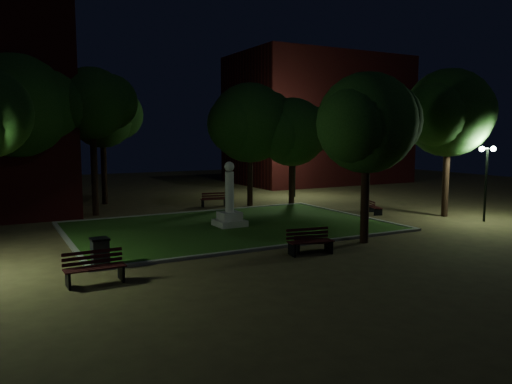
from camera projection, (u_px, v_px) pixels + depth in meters
ground at (248, 234)px, 23.07m from camera, size 80.00×80.00×0.00m
lawn at (230, 227)px, 24.82m from camera, size 15.00×10.00×0.08m
lawn_kerb at (230, 226)px, 24.82m from camera, size 15.40×10.40×0.12m
monument at (230, 208)px, 24.71m from camera, size 1.40×1.40×3.20m
building_far at (318, 120)px, 48.37m from camera, size 16.00×10.00×12.00m
tree_north_wl at (94, 103)px, 27.87m from camera, size 4.91×4.01×8.35m
tree_north_er at (252, 123)px, 31.90m from camera, size 6.24×5.10×7.89m
tree_ne at (293, 132)px, 32.30m from camera, size 5.43×4.43×6.98m
tree_east at (450, 113)px, 27.61m from camera, size 5.96×4.87×8.22m
tree_se at (369, 123)px, 20.77m from camera, size 5.16×4.21×7.18m
tree_nw at (18, 107)px, 26.34m from camera, size 7.20×5.88×9.00m
tree_far_north at (104, 116)px, 32.54m from camera, size 5.14×4.20×7.93m
lamppost_se at (487, 168)px, 26.21m from camera, size 1.18×0.28×3.99m
lamppost_ne at (295, 156)px, 36.80m from camera, size 1.18×0.28×4.36m
bench_near_left at (312, 243)px, 19.58m from camera, size 1.45×0.90×0.75m
bench_near_right at (310, 242)px, 19.25m from camera, size 1.86×0.88×0.98m
bench_west_near at (94, 269)px, 15.40m from camera, size 1.85×0.70×1.01m
bench_right_side at (373, 208)px, 29.02m from camera, size 0.98×1.52×0.79m
bench_far_side at (214, 200)px, 31.96m from camera, size 1.77×0.89×0.93m
trash_bin at (100, 253)px, 17.21m from camera, size 0.62×0.62×1.05m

